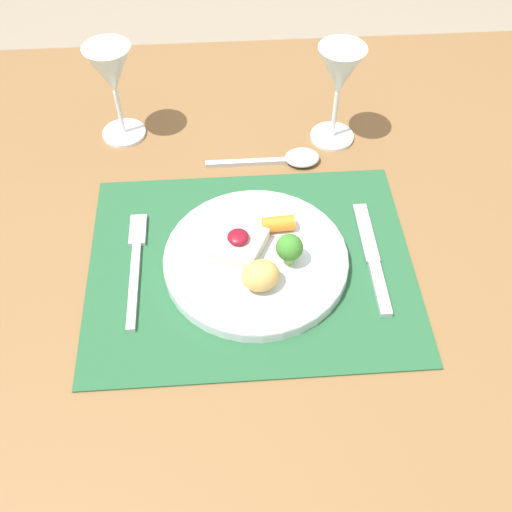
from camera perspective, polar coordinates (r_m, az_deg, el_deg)
name	(u,v)px	position (r m, az deg, el deg)	size (l,w,h in m)	color
ground_plane	(253,456)	(1.49, -0.29, -18.48)	(8.00, 8.00, 0.00)	gray
dining_table	(251,297)	(0.91, -0.46, -3.91)	(1.41, 1.16, 0.73)	brown
placemat	(251,265)	(0.85, -0.49, -0.86)	(0.46, 0.36, 0.00)	#235633
dinner_plate	(256,259)	(0.83, 0.04, -0.29)	(0.26, 0.26, 0.07)	silver
fork	(136,260)	(0.86, -11.38, -0.39)	(0.02, 0.20, 0.01)	#B2B2B7
knife	(374,264)	(0.86, 11.17, -0.74)	(0.02, 0.20, 0.01)	#B2B2B7
spoon	(292,158)	(0.99, 3.48, 9.26)	(0.19, 0.05, 0.02)	#B2B2B7
wine_glass_near	(339,76)	(0.98, 7.95, 16.59)	(0.07, 0.07, 0.17)	white
wine_glass_far	(112,75)	(1.00, -13.57, 16.40)	(0.07, 0.07, 0.17)	white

